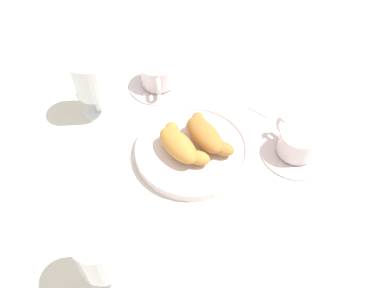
{
  "coord_description": "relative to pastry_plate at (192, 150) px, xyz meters",
  "views": [
    {
      "loc": [
        0.4,
        -0.23,
        0.64
      ],
      "look_at": [
        -0.02,
        0.03,
        0.03
      ],
      "focal_mm": 37.93,
      "sensor_mm": 36.0,
      "label": 1
    }
  ],
  "objects": [
    {
      "name": "ground_plane",
      "position": [
        0.02,
        -0.03,
        -0.01
      ],
      "size": [
        2.2,
        2.2,
        0.0
      ],
      "primitive_type": "plane",
      "color": "silver"
    },
    {
      "name": "croissant_large",
      "position": [
        -0.0,
        -0.02,
        0.03
      ],
      "size": [
        0.14,
        0.07,
        0.04
      ],
      "color": "#CC893D",
      "rests_on": "pastry_plate"
    },
    {
      "name": "coffee_cup_far",
      "position": [
        -0.21,
        0.04,
        0.01
      ],
      "size": [
        0.14,
        0.14,
        0.06
      ],
      "color": "silver",
      "rests_on": "ground_plane"
    },
    {
      "name": "juice_glass_left",
      "position": [
        -0.2,
        -0.11,
        0.08
      ],
      "size": [
        0.08,
        0.08,
        0.14
      ],
      "color": "white",
      "rests_on": "ground_plane"
    },
    {
      "name": "coffee_cup_near",
      "position": [
        0.11,
        0.18,
        0.01
      ],
      "size": [
        0.14,
        0.14,
        0.06
      ],
      "color": "silver",
      "rests_on": "ground_plane"
    },
    {
      "name": "pastry_plate",
      "position": [
        0.0,
        0.0,
        0.0
      ],
      "size": [
        0.23,
        0.23,
        0.02
      ],
      "color": "silver",
      "rests_on": "ground_plane"
    },
    {
      "name": "juice_glass_right",
      "position": [
        0.15,
        -0.24,
        0.08
      ],
      "size": [
        0.08,
        0.08,
        0.14
      ],
      "color": "white",
      "rests_on": "ground_plane"
    },
    {
      "name": "sugar_packet",
      "position": [
        -0.03,
        0.19,
        -0.01
      ],
      "size": [
        0.06,
        0.05,
        0.01
      ],
      "primitive_type": "cube",
      "rotation": [
        0.0,
        0.0,
        0.38
      ],
      "color": "white",
      "rests_on": "ground_plane"
    },
    {
      "name": "croissant_small",
      "position": [
        0.0,
        0.03,
        0.03
      ],
      "size": [
        0.14,
        0.07,
        0.04
      ],
      "color": "#BC7A38",
      "rests_on": "pastry_plate"
    }
  ]
}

